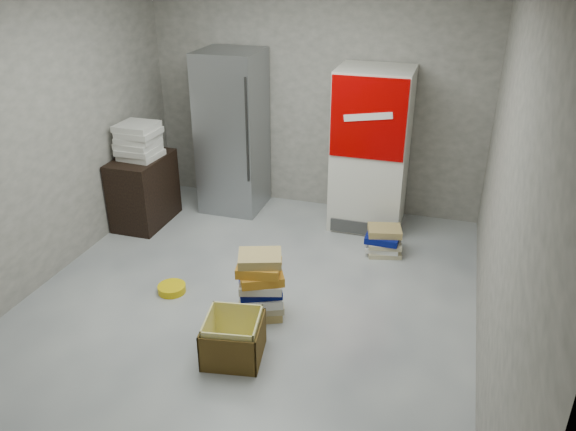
{
  "coord_description": "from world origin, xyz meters",
  "views": [
    {
      "loc": [
        1.6,
        -3.8,
        2.95
      ],
      "look_at": [
        0.22,
        0.7,
        0.68
      ],
      "focal_mm": 35.0,
      "sensor_mm": 36.0,
      "label": 1
    }
  ],
  "objects_px": {
    "steel_fridge": "(233,132)",
    "cardboard_box": "(233,341)",
    "coke_cooler": "(371,150)",
    "phonebook_stack_main": "(261,286)",
    "wood_shelf": "(144,190)"
  },
  "relations": [
    {
      "from": "coke_cooler",
      "to": "phonebook_stack_main",
      "type": "height_order",
      "value": "coke_cooler"
    },
    {
      "from": "coke_cooler",
      "to": "phonebook_stack_main",
      "type": "bearing_deg",
      "value": -105.2
    },
    {
      "from": "steel_fridge",
      "to": "cardboard_box",
      "type": "bearing_deg",
      "value": -68.47
    },
    {
      "from": "coke_cooler",
      "to": "cardboard_box",
      "type": "height_order",
      "value": "coke_cooler"
    },
    {
      "from": "phonebook_stack_main",
      "to": "cardboard_box",
      "type": "xyz_separation_m",
      "value": [
        -0.03,
        -0.58,
        -0.16
      ]
    },
    {
      "from": "coke_cooler",
      "to": "wood_shelf",
      "type": "relative_size",
      "value": 2.25
    },
    {
      "from": "wood_shelf",
      "to": "phonebook_stack_main",
      "type": "xyz_separation_m",
      "value": [
        1.91,
        -1.37,
        -0.09
      ]
    },
    {
      "from": "phonebook_stack_main",
      "to": "cardboard_box",
      "type": "height_order",
      "value": "phonebook_stack_main"
    },
    {
      "from": "steel_fridge",
      "to": "coke_cooler",
      "type": "relative_size",
      "value": 1.06
    },
    {
      "from": "coke_cooler",
      "to": "cardboard_box",
      "type": "xyz_separation_m",
      "value": [
        -0.59,
        -2.67,
        -0.76
      ]
    },
    {
      "from": "coke_cooler",
      "to": "cardboard_box",
      "type": "distance_m",
      "value": 2.84
    },
    {
      "from": "cardboard_box",
      "to": "steel_fridge",
      "type": "bearing_deg",
      "value": 102.0
    },
    {
      "from": "steel_fridge",
      "to": "cardboard_box",
      "type": "xyz_separation_m",
      "value": [
        1.05,
        -2.67,
        -0.8
      ]
    },
    {
      "from": "wood_shelf",
      "to": "cardboard_box",
      "type": "height_order",
      "value": "wood_shelf"
    },
    {
      "from": "phonebook_stack_main",
      "to": "cardboard_box",
      "type": "relative_size",
      "value": 1.18
    }
  ]
}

